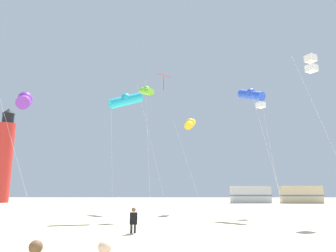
{
  "coord_description": "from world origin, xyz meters",
  "views": [
    {
      "loc": [
        2.03,
        -7.09,
        1.85
      ],
      "look_at": [
        1.67,
        13.34,
        6.07
      ],
      "focal_mm": 34.17,
      "sensor_mm": 36.0,
      "label": 1
    }
  ],
  "objects_px": {
    "kite_box_white": "(311,64)",
    "kite_tube_blue": "(251,95)",
    "kite_box_magenta": "(260,101)",
    "rv_van_silver": "(250,195)",
    "kite_diamond_scarlet": "(162,82)",
    "lighthouse_distant": "(4,157)",
    "kite_tube_cyan": "(126,100)",
    "kite_tube_violet": "(25,100)",
    "kite_flyer_standing": "(133,220)",
    "rv_van_tan": "(301,195)",
    "kite_tube_gold": "(190,124)",
    "kite_tube_lime": "(146,91)"
  },
  "relations": [
    {
      "from": "kite_tube_lime",
      "to": "rv_van_silver",
      "type": "relative_size",
      "value": 1.89
    },
    {
      "from": "kite_tube_lime",
      "to": "lighthouse_distant",
      "type": "relative_size",
      "value": 0.74
    },
    {
      "from": "kite_flyer_standing",
      "to": "kite_tube_blue",
      "type": "relative_size",
      "value": 0.12
    },
    {
      "from": "kite_box_magenta",
      "to": "kite_tube_violet",
      "type": "bearing_deg",
      "value": -149.43
    },
    {
      "from": "kite_flyer_standing",
      "to": "kite_tube_blue",
      "type": "xyz_separation_m",
      "value": [
        7.89,
        9.03,
        8.66
      ]
    },
    {
      "from": "kite_box_white",
      "to": "kite_tube_blue",
      "type": "relative_size",
      "value": 1.08
    },
    {
      "from": "lighthouse_distant",
      "to": "kite_tube_cyan",
      "type": "bearing_deg",
      "value": -51.89
    },
    {
      "from": "lighthouse_distant",
      "to": "kite_flyer_standing",
      "type": "bearing_deg",
      "value": -55.5
    },
    {
      "from": "kite_tube_blue",
      "to": "lighthouse_distant",
      "type": "distance_m",
      "value": 48.39
    },
    {
      "from": "kite_tube_gold",
      "to": "rv_van_silver",
      "type": "distance_m",
      "value": 29.02
    },
    {
      "from": "kite_box_white",
      "to": "kite_tube_gold",
      "type": "bearing_deg",
      "value": 129.96
    },
    {
      "from": "kite_tube_cyan",
      "to": "rv_van_tan",
      "type": "bearing_deg",
      "value": 52.63
    },
    {
      "from": "kite_tube_violet",
      "to": "kite_box_white",
      "type": "xyz_separation_m",
      "value": [
        17.35,
        3.02,
        3.3
      ]
    },
    {
      "from": "kite_tube_gold",
      "to": "rv_van_silver",
      "type": "xyz_separation_m",
      "value": [
        11.28,
        25.9,
        -6.65
      ]
    },
    {
      "from": "kite_diamond_scarlet",
      "to": "kite_flyer_standing",
      "type": "bearing_deg",
      "value": -96.22
    },
    {
      "from": "kite_box_white",
      "to": "rv_van_tan",
      "type": "xyz_separation_m",
      "value": [
        11.77,
        33.98,
        -8.74
      ]
    },
    {
      "from": "kite_flyer_standing",
      "to": "kite_tube_gold",
      "type": "relative_size",
      "value": 0.13
    },
    {
      "from": "kite_flyer_standing",
      "to": "kite_tube_lime",
      "type": "xyz_separation_m",
      "value": [
        -0.88,
        15.71,
        11.17
      ]
    },
    {
      "from": "kite_box_white",
      "to": "kite_tube_blue",
      "type": "distance_m",
      "value": 5.1
    },
    {
      "from": "lighthouse_distant",
      "to": "kite_tube_blue",
      "type": "bearing_deg",
      "value": -41.6
    },
    {
      "from": "rv_van_tan",
      "to": "kite_box_magenta",
      "type": "bearing_deg",
      "value": -111.22
    },
    {
      "from": "kite_tube_gold",
      "to": "kite_tube_cyan",
      "type": "height_order",
      "value": "kite_tube_cyan"
    },
    {
      "from": "kite_tube_blue",
      "to": "rv_van_tan",
      "type": "height_order",
      "value": "kite_tube_blue"
    },
    {
      "from": "lighthouse_distant",
      "to": "rv_van_tan",
      "type": "relative_size",
      "value": 2.54
    },
    {
      "from": "kite_diamond_scarlet",
      "to": "lighthouse_distant",
      "type": "xyz_separation_m",
      "value": [
        -29.25,
        32.27,
        -2.5
      ]
    },
    {
      "from": "kite_box_magenta",
      "to": "rv_van_tan",
      "type": "height_order",
      "value": "kite_box_magenta"
    },
    {
      "from": "kite_tube_blue",
      "to": "kite_tube_gold",
      "type": "bearing_deg",
      "value": 132.1
    },
    {
      "from": "kite_box_white",
      "to": "kite_diamond_scarlet",
      "type": "relative_size",
      "value": 0.97
    },
    {
      "from": "kite_tube_violet",
      "to": "kite_diamond_scarlet",
      "type": "height_order",
      "value": "kite_diamond_scarlet"
    },
    {
      "from": "kite_box_magenta",
      "to": "kite_tube_gold",
      "type": "height_order",
      "value": "kite_box_magenta"
    },
    {
      "from": "kite_tube_blue",
      "to": "kite_diamond_scarlet",
      "type": "distance_m",
      "value": 7.0
    },
    {
      "from": "kite_box_magenta",
      "to": "rv_van_silver",
      "type": "xyz_separation_m",
      "value": [
        5.46,
        28.68,
        -7.97
      ]
    },
    {
      "from": "kite_tube_gold",
      "to": "kite_tube_cyan",
      "type": "distance_m",
      "value": 8.49
    },
    {
      "from": "kite_flyer_standing",
      "to": "kite_tube_gold",
      "type": "bearing_deg",
      "value": -112.1
    },
    {
      "from": "kite_tube_blue",
      "to": "kite_flyer_standing",
      "type": "bearing_deg",
      "value": -131.12
    },
    {
      "from": "kite_box_white",
      "to": "kite_tube_cyan",
      "type": "bearing_deg",
      "value": 170.31
    },
    {
      "from": "kite_flyer_standing",
      "to": "kite_tube_cyan",
      "type": "bearing_deg",
      "value": -85.78
    },
    {
      "from": "kite_flyer_standing",
      "to": "kite_box_white",
      "type": "bearing_deg",
      "value": -163.85
    },
    {
      "from": "kite_box_magenta",
      "to": "kite_box_white",
      "type": "distance_m",
      "value": 6.5
    },
    {
      "from": "kite_tube_cyan",
      "to": "rv_van_tan",
      "type": "xyz_separation_m",
      "value": [
        24.31,
        31.84,
        -6.94
      ]
    },
    {
      "from": "kite_diamond_scarlet",
      "to": "kite_box_magenta",
      "type": "bearing_deg",
      "value": 15.99
    },
    {
      "from": "kite_box_magenta",
      "to": "kite_box_white",
      "type": "height_order",
      "value": "kite_box_white"
    },
    {
      "from": "kite_tube_lime",
      "to": "kite_tube_cyan",
      "type": "xyz_separation_m",
      "value": [
        -0.74,
        -8.55,
        -3.45
      ]
    },
    {
      "from": "kite_tube_lime",
      "to": "kite_box_magenta",
      "type": "bearing_deg",
      "value": -23.92
    },
    {
      "from": "kite_box_white",
      "to": "rv_van_tan",
      "type": "bearing_deg",
      "value": 70.89
    },
    {
      "from": "kite_tube_violet",
      "to": "rv_van_tan",
      "type": "height_order",
      "value": "kite_tube_violet"
    },
    {
      "from": "kite_box_white",
      "to": "rv_van_tan",
      "type": "height_order",
      "value": "kite_box_white"
    },
    {
      "from": "kite_box_magenta",
      "to": "kite_tube_lime",
      "type": "xyz_separation_m",
      "value": [
        -10.08,
        4.47,
        2.42
      ]
    },
    {
      "from": "kite_box_white",
      "to": "kite_tube_gold",
      "type": "distance_m",
      "value": 11.92
    },
    {
      "from": "kite_tube_cyan",
      "to": "rv_van_silver",
      "type": "relative_size",
      "value": 1.37
    }
  ]
}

